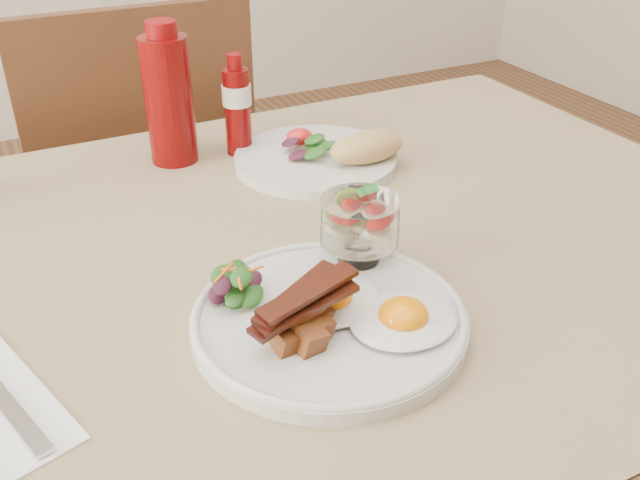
# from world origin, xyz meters

# --- Properties ---
(table) EXTENTS (1.33, 0.88, 0.75)m
(table) POSITION_xyz_m (0.00, 0.00, 0.66)
(table) COLOR #562F1B
(table) RESTS_ON ground
(chair_far) EXTENTS (0.42, 0.42, 0.93)m
(chair_far) POSITION_xyz_m (0.00, 0.66, 0.52)
(chair_far) COLOR #562F1B
(chair_far) RESTS_ON ground
(main_plate) EXTENTS (0.28, 0.28, 0.02)m
(main_plate) POSITION_xyz_m (0.01, -0.16, 0.76)
(main_plate) COLOR silver
(main_plate) RESTS_ON table
(fried_eggs) EXTENTS (0.18, 0.18, 0.03)m
(fried_eggs) POSITION_xyz_m (0.04, -0.18, 0.78)
(fried_eggs) COLOR silver
(fried_eggs) RESTS_ON main_plate
(bacon_potato_pile) EXTENTS (0.12, 0.08, 0.05)m
(bacon_potato_pile) POSITION_xyz_m (-0.03, -0.18, 0.79)
(bacon_potato_pile) COLOR brown
(bacon_potato_pile) RESTS_ON main_plate
(side_salad) EXTENTS (0.07, 0.06, 0.04)m
(side_salad) POSITION_xyz_m (-0.07, -0.10, 0.78)
(side_salad) COLOR #164813
(side_salad) RESTS_ON main_plate
(fruit_cup) EXTENTS (0.09, 0.09, 0.09)m
(fruit_cup) POSITION_xyz_m (0.08, -0.09, 0.82)
(fruit_cup) COLOR white
(fruit_cup) RESTS_ON main_plate
(second_plate) EXTENTS (0.24, 0.24, 0.06)m
(second_plate) POSITION_xyz_m (0.19, 0.19, 0.77)
(second_plate) COLOR silver
(second_plate) RESTS_ON table
(ketchup_bottle) EXTENTS (0.08, 0.08, 0.21)m
(ketchup_bottle) POSITION_xyz_m (-0.01, 0.31, 0.85)
(ketchup_bottle) COLOR #610505
(ketchup_bottle) RESTS_ON table
(hot_sauce_bottle) EXTENTS (0.05, 0.05, 0.15)m
(hot_sauce_bottle) POSITION_xyz_m (0.09, 0.29, 0.83)
(hot_sauce_bottle) COLOR #610505
(hot_sauce_bottle) RESTS_ON table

